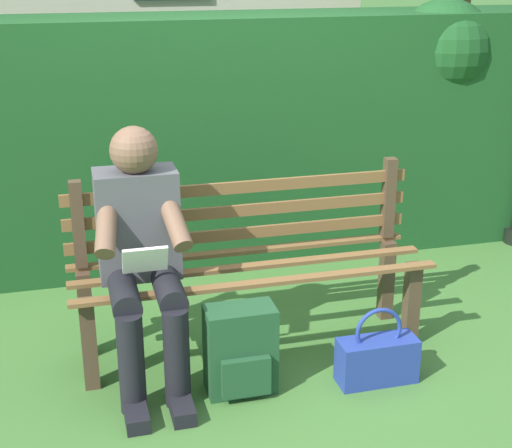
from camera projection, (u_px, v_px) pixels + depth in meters
ground at (251, 348)px, 3.84m from camera, size 60.00×60.00×0.00m
park_bench at (247, 260)px, 3.75m from camera, size 1.79×0.47×0.91m
person_seated at (142, 251)px, 3.40m from camera, size 0.44×0.73×1.20m
hedge_backdrop at (172, 137)px, 4.77m from camera, size 6.18×0.79×1.65m
backpack at (241, 351)px, 3.41m from camera, size 0.32×0.25×0.42m
handbag at (377, 358)px, 3.51m from camera, size 0.38×0.15×0.39m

